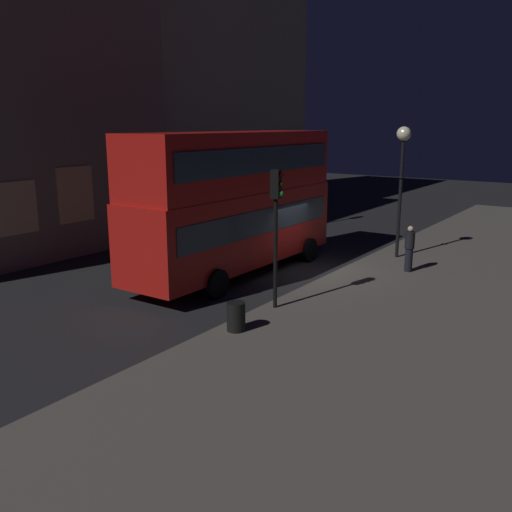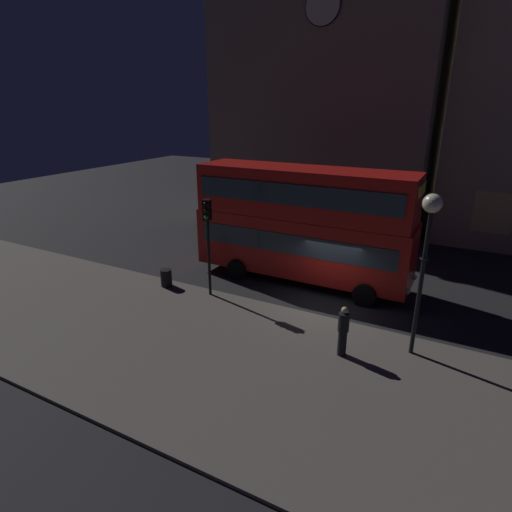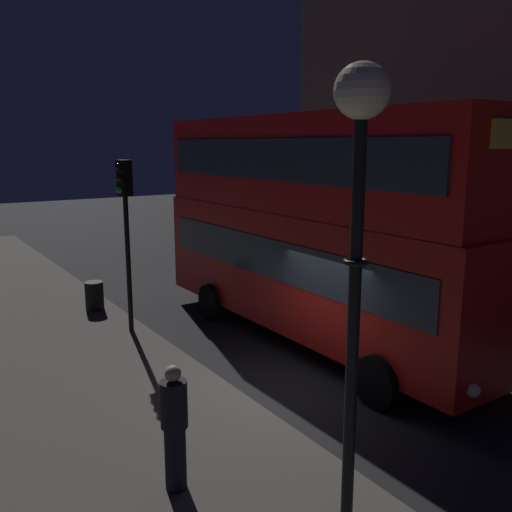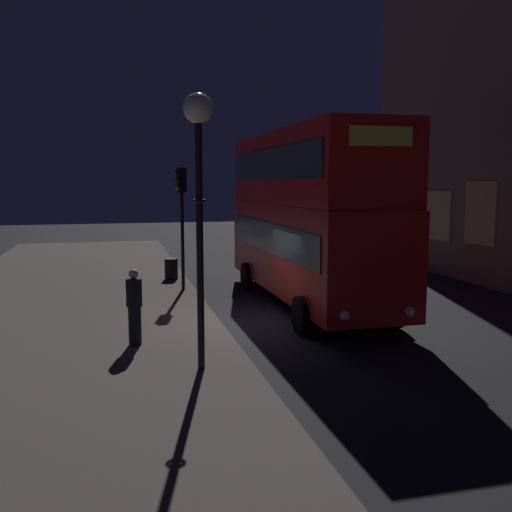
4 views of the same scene
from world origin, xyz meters
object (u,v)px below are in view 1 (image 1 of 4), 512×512
traffic_light_near_kerb (276,210)px  traffic_light_far_side (309,173)px  street_lamp (403,156)px  litter_bin (236,317)px  double_decker_bus (235,197)px  pedestrian (409,248)px

traffic_light_near_kerb → traffic_light_far_side: 14.83m
street_lamp → litter_bin: bearing=177.5°
double_decker_bus → litter_bin: (-5.05, -3.76, -2.46)m
pedestrian → street_lamp: bearing=-168.8°
pedestrian → litter_bin: size_ratio=2.20×
street_lamp → litter_bin: street_lamp is taller
street_lamp → pedestrian: 4.08m
traffic_light_far_side → litter_bin: size_ratio=5.20×
traffic_light_near_kerb → traffic_light_far_side: size_ratio=1.01×
double_decker_bus → traffic_light_near_kerb: 4.54m
traffic_light_near_kerb → traffic_light_far_side: (13.39, 6.38, -0.15)m
traffic_light_near_kerb → litter_bin: (-2.28, -0.18, -2.63)m
pedestrian → litter_bin: (-8.78, 1.69, -0.51)m
double_decker_bus → street_lamp: street_lamp is taller
traffic_light_far_side → street_lamp: street_lamp is taller
traffic_light_far_side → litter_bin: bearing=9.7°
double_decker_bus → traffic_light_near_kerb: bearing=-127.6°
street_lamp → litter_bin: size_ratio=6.74×
traffic_light_far_side → litter_bin: (-15.67, -6.56, -2.47)m
street_lamp → traffic_light_far_side: bearing=55.4°
litter_bin → street_lamp: bearing=-2.5°
litter_bin → traffic_light_far_side: bearing=22.7°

